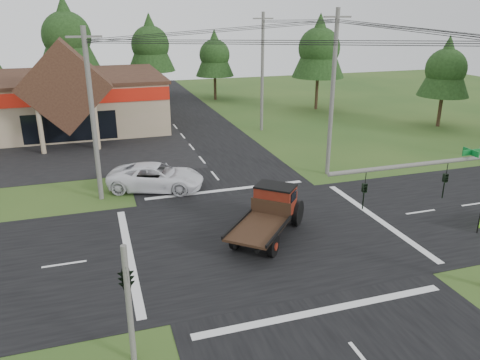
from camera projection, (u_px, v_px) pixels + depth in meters
name	position (u px, v px, depth m)	size (l,w,h in m)	color
ground	(263.00, 235.00, 24.92)	(120.00, 120.00, 0.00)	#274A1A
road_ns	(263.00, 235.00, 24.92)	(12.00, 120.00, 0.02)	black
road_ew	(263.00, 235.00, 24.92)	(120.00, 12.00, 0.02)	black
parking_apron	(20.00, 158.00, 37.92)	(28.00, 14.00, 0.02)	black
cvs_building	(9.00, 102.00, 45.95)	(30.40, 18.20, 9.19)	#9C8D6A
traffic_signal_mast	(470.00, 196.00, 18.36)	(8.12, 0.24, 7.00)	#595651
traffic_signal_corner	(125.00, 267.00, 15.01)	(0.53, 2.48, 4.40)	#595651
utility_pole_nw	(93.00, 115.00, 27.96)	(2.00, 0.30, 10.50)	#595651
utility_pole_ne	(332.00, 93.00, 32.36)	(2.00, 0.30, 11.50)	#595651
utility_pole_n	(262.00, 72.00, 44.95)	(2.00, 0.30, 11.20)	#595651
tree_row_c	(66.00, 33.00, 55.79)	(7.28, 7.28, 13.13)	#332316
tree_row_d	(150.00, 43.00, 60.01)	(6.16, 6.16, 11.11)	#332316
tree_row_e	(215.00, 53.00, 60.96)	(5.04, 5.04, 9.09)	#332316
tree_side_ne	(319.00, 46.00, 54.41)	(6.16, 6.16, 11.11)	#332316
tree_side_e_near	(446.00, 67.00, 46.41)	(5.04, 5.04, 9.09)	#332316
antique_flatbed_truck	(267.00, 215.00, 24.28)	(2.34, 6.12, 2.56)	#61160D
white_pickup	(156.00, 177.00, 31.09)	(2.89, 6.26, 1.74)	white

